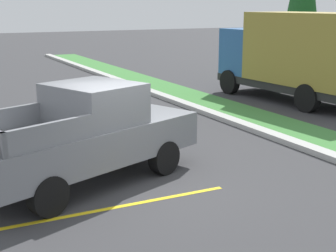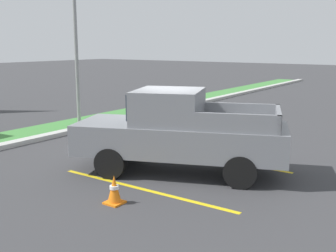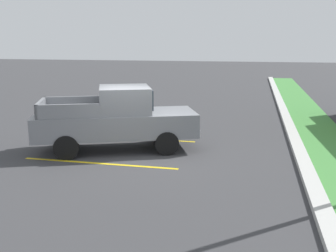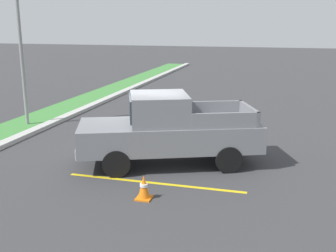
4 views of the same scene
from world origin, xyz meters
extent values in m
plane|color=#38383A|center=(0.00, 0.00, 0.00)|extent=(120.00, 120.00, 0.00)
cube|color=yellow|center=(-2.37, -0.90, 0.00)|extent=(0.12, 4.80, 0.01)
cube|color=yellow|center=(0.73, -0.90, 0.00)|extent=(0.12, 4.80, 0.01)
cube|color=#B2B2AD|center=(0.00, 5.00, 0.07)|extent=(56.00, 0.40, 0.15)
cube|color=#42843D|center=(0.00, 6.10, 0.03)|extent=(56.00, 1.80, 0.06)
cylinder|color=black|center=(-2.18, 0.23, 0.38)|extent=(0.54, 0.81, 0.76)
cylinder|color=black|center=(-0.60, 0.86, 0.38)|extent=(0.54, 0.81, 0.76)
cylinder|color=black|center=(-1.03, -2.65, 0.38)|extent=(0.54, 0.81, 0.76)
cylinder|color=black|center=(0.55, -2.02, 0.38)|extent=(0.54, 0.81, 0.76)
cube|color=slate|center=(-0.82, -0.90, 0.88)|extent=(3.69, 5.53, 0.76)
cube|color=slate|center=(-0.93, -0.62, 1.68)|extent=(2.23, 2.14, 0.84)
cube|color=#2D3842|center=(-1.23, 0.14, 1.73)|extent=(1.53, 0.65, 0.63)
cube|color=slate|center=(-1.07, -2.56, 1.48)|extent=(0.80, 1.80, 0.44)
cube|color=slate|center=(0.51, -1.93, 1.48)|extent=(0.80, 1.80, 0.44)
cube|color=slate|center=(0.05, -3.08, 1.48)|extent=(1.71, 0.76, 0.44)
cube|color=silver|center=(-1.76, 1.47, 0.64)|extent=(1.74, 0.82, 0.28)
cylinder|color=gray|center=(2.13, 5.90, 3.36)|extent=(0.14, 0.14, 6.72)
cube|color=orange|center=(-3.36, -0.95, 0.02)|extent=(0.36, 0.36, 0.04)
cone|color=orange|center=(-3.36, -0.95, 0.32)|extent=(0.28, 0.28, 0.56)
cylinder|color=white|center=(-3.36, -0.95, 0.35)|extent=(0.19, 0.19, 0.07)
camera|label=1|loc=(9.08, -3.96, 3.71)|focal=54.27mm
camera|label=2|loc=(-9.29, -6.41, 3.20)|focal=44.16mm
camera|label=3|loc=(10.96, 3.48, 3.53)|focal=41.34mm
camera|label=4|loc=(-11.78, -3.85, 4.06)|focal=43.21mm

